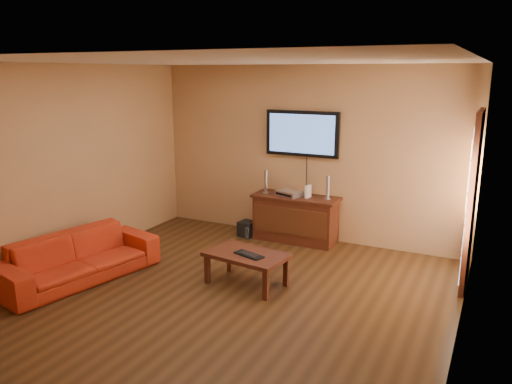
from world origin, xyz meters
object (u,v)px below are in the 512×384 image
Objects in this scene: coffee_table at (246,257)px; av_receiver at (289,193)px; subwoofer at (247,229)px; bottle at (247,233)px; television at (302,134)px; game_console at (308,191)px; sofa at (78,250)px; speaker_left at (266,183)px; media_console at (295,218)px; keyboard at (249,255)px; speaker_right at (328,188)px.

av_receiver reaches higher than coffee_table.
bottle is at bearing -56.33° from subwoofer.
game_console is at bearing -47.71° from television.
sofa is 5.44× the size of speaker_left.
coffee_table is at bearing -87.13° from media_console.
television is at bearing 31.51° from subwoofer.
game_console is 1.21m from subwoofer.
subwoofer is (-0.78, -0.35, -1.54)m from television.
bottle is at bearing -156.26° from game_console.
sofa is at bearing -121.38° from game_console.
keyboard is at bearing -70.53° from speaker_left.
television reaches higher than keyboard.
television reaches higher than av_receiver.
media_console is 1.32m from television.
av_receiver is 0.90× the size of keyboard.
television is 5.78× the size of bottle.
game_console is 0.96× the size of bottle.
keyboard is (-0.34, -1.93, -0.46)m from speaker_right.
coffee_table is 2.14m from sofa.
television is 0.95m from speaker_left.
sofa is 2.99m from speaker_left.
speaker_left reaches higher than sofa.
television is 0.94m from av_receiver.
coffee_table is 2.53× the size of keyboard.
game_console is at bearing 86.44° from coffee_table.
subwoofer is at bearing -172.15° from speaker_right.
game_console reaches higher than bottle.
coffee_table is 1.88m from game_console.
av_receiver is at bearing -172.11° from speaker_right.
television is 3.15× the size of av_receiver.
speaker_left reaches higher than bottle.
speaker_left is (-0.50, -0.03, 0.53)m from media_console.
game_console is at bearing -169.83° from speaker_right.
keyboard reaches higher than subwoofer.
media_console is 0.72m from speaker_right.
coffee_table is (0.09, -1.83, -0.00)m from media_console.
sofa is 3.62m from speaker_right.
speaker_right reaches higher than av_receiver.
bottle is at bearing -138.94° from av_receiver.
sofa is at bearing -118.29° from speaker_left.
subwoofer is at bearing 117.28° from coffee_table.
media_console is at bearing -175.28° from game_console.
keyboard is at bearing -85.69° from television.
bottle is at bearing 118.36° from keyboard.
sofa is 2.19m from keyboard.
television is 1.76m from subwoofer.
keyboard is at bearing -61.64° from bottle.
sofa is at bearing -116.84° from bottle.
speaker_left is at bearing -176.04° from speaker_right.
speaker_left is at bearing 28.27° from subwoofer.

